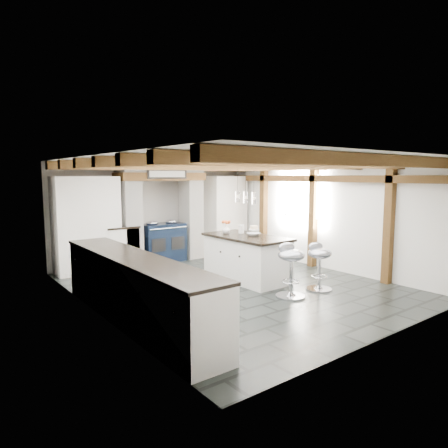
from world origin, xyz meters
TOP-DOWN VIEW (x-y plane):
  - ground at (0.00, 0.00)m, footprint 6.00×6.00m
  - room_shell at (-0.61, 1.42)m, footprint 6.00×6.03m
  - range_cooker at (0.00, 2.68)m, footprint 1.00×0.63m
  - kitchen_island at (0.49, 0.19)m, footprint 0.95×1.77m
  - bar_stool_near at (1.05, -1.12)m, footprint 0.52×0.52m
  - bar_stool_far at (0.34, -1.11)m, footprint 0.54×0.54m

SIDE VIEW (x-z plane):
  - ground at x=0.00m, z-range 0.00..0.00m
  - kitchen_island at x=0.49m, z-range -0.13..1.02m
  - range_cooker at x=0.00m, z-range -0.03..0.96m
  - bar_stool_near at x=1.05m, z-range 0.10..0.95m
  - bar_stool_far at x=0.34m, z-range 0.11..1.02m
  - room_shell at x=-0.61m, z-range -1.93..4.07m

